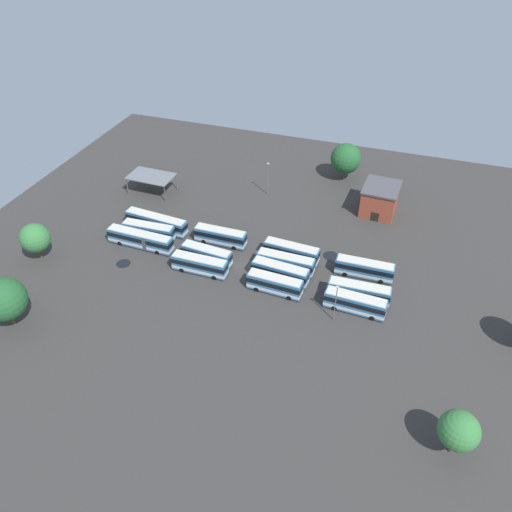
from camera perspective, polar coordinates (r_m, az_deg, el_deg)
The scene contains 24 objects.
ground_plane at distance 98.72m, azimuth -1.18°, elevation -1.16°, with size 123.48×123.48×0.00m, color #383533.
bus_row0_slot0 at distance 97.35m, azimuth 12.46°, elevation -1.45°, with size 11.26×2.70×3.60m.
bus_row0_slot2 at distance 92.01m, azimuth 11.84°, elevation -4.09°, with size 11.44×2.88×3.60m.
bus_row0_slot3 at distance 89.63m, azimuth 11.42°, elevation -5.39°, with size 11.14×3.00×3.60m.
bus_row1_slot0 at distance 99.51m, azimuth 4.13°, elevation 0.50°, with size 11.46×3.20×3.60m.
bus_row1_slot1 at distance 96.67m, azimuth 3.45°, elevation -0.77°, with size 11.47×2.69×3.60m.
bus_row1_slot2 at distance 94.37m, azimuth 2.82°, elevation -1.88°, with size 11.30×3.39×3.60m.
bus_row1_slot3 at distance 91.70m, azimuth 2.19°, elevation -3.28°, with size 10.58×2.96×3.60m.
bus_row2_slot0 at distance 103.78m, azimuth -4.15°, elevation 2.30°, with size 11.16×2.59×3.60m.
bus_row2_slot2 at distance 98.94m, azimuth -5.74°, elevation 0.14°, with size 10.64×3.40×3.60m.
bus_row2_slot3 at distance 96.62m, azimuth -6.55°, elevation -1.01°, with size 11.19×2.57×3.60m.
bus_row3_slot0 at distance 109.97m, azimuth -11.46°, elevation 3.86°, with size 14.71×3.73×3.60m.
bus_row3_slot1 at distance 107.57m, azimuth -12.34°, elevation 2.86°, with size 11.42×2.96×3.60m.
bus_row3_slot2 at distance 105.41m, azimuth -13.26°, elevation 1.89°, with size 14.61×2.90×3.60m.
depot_building at distance 116.69m, azimuth 14.17°, elevation 6.44°, with size 8.37×9.69×6.64m.
maintenance_shelter at distance 123.25m, azimuth -12.07°, elevation 9.00°, with size 11.03×6.98×4.31m.
lamp_post_near_entrance at distance 85.72m, azimuth 9.22°, elevation -5.27°, with size 0.56×0.28×7.80m.
lamp_post_mid_lot at distance 119.16m, azimuth 1.39°, elevation 9.10°, with size 0.56×0.28×8.44m.
tree_north_edge at distance 92.94m, azimuth -27.21°, elevation -4.49°, with size 7.58×7.58×9.73m.
tree_west_edge at distance 107.02m, azimuth -24.26°, elevation 1.91°, with size 5.96×5.96×8.08m.
tree_east_edge at distance 127.26m, azimuth 10.36°, elevation 11.05°, with size 7.60×7.60×9.57m.
tree_northwest at distance 73.09m, azimuth 22.47°, elevation -18.21°, with size 5.50×5.50×7.76m.
puddle_centre_drain at distance 102.85m, azimuth -15.13°, elevation -0.85°, with size 2.93×2.93×0.01m, color black.
puddle_front_lane at distance 102.42m, azimuth 8.67°, elevation 0.02°, with size 3.21×3.21×0.01m, color black.
Camera 1 is at (-26.62, 71.50, 62.65)m, focal length 34.49 mm.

